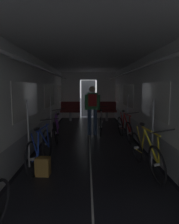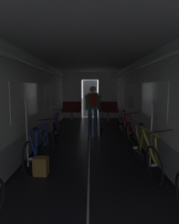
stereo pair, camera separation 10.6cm
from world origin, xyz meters
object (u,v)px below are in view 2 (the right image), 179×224
at_px(bicycle_purple, 56,128).
at_px(bench_seat_far_right, 108,109).
at_px(bicycle_silver_in_aisle, 102,123).
at_px(backpack_on_floor, 41,166).
at_px(person_cyclist_aisle, 93,106).
at_px(bicycle_red, 125,128).
at_px(bicycle_blue, 39,148).
at_px(bench_seat_far_left, 72,109).
at_px(bicycle_yellow, 144,153).

bearing_deg(bicycle_purple, bench_seat_far_right, 62.92).
distance_m(bicycle_purple, bicycle_silver_in_aisle, 1.74).
bearing_deg(backpack_on_floor, person_cyclist_aisle, 72.78).
relative_size(person_cyclist_aisle, backpack_on_floor, 4.96).
distance_m(person_cyclist_aisle, bicycle_silver_in_aisle, 0.76).
bearing_deg(bicycle_silver_in_aisle, backpack_on_floor, -110.70).
bearing_deg(bicycle_red, bicycle_silver_in_aisle, 125.61).
bearing_deg(bicycle_blue, bench_seat_far_right, 72.00).
relative_size(bench_seat_far_left, bench_seat_far_right, 1.00).
bearing_deg(bench_seat_far_right, bicycle_yellow, -88.44).
distance_m(bicycle_blue, bicycle_red, 3.04).
bearing_deg(bicycle_yellow, bicycle_silver_in_aisle, 100.71).
relative_size(bench_seat_far_right, bicycle_purple, 0.58).
bearing_deg(bicycle_red, bicycle_yellow, -90.83).
relative_size(bicycle_yellow, backpack_on_floor, 4.98).
distance_m(bicycle_yellow, person_cyclist_aisle, 3.30).
distance_m(bicycle_yellow, bicycle_blue, 2.12).
height_order(bench_seat_far_right, bicycle_silver_in_aisle, bench_seat_far_right).
relative_size(bicycle_blue, bicycle_silver_in_aisle, 1.00).
distance_m(bench_seat_far_right, backpack_on_floor, 6.64).
relative_size(bench_seat_far_right, backpack_on_floor, 2.89).
relative_size(bench_seat_far_right, bicycle_red, 0.58).
distance_m(bench_seat_far_right, bicycle_silver_in_aisle, 2.90).
relative_size(bench_seat_far_left, bicycle_yellow, 0.58).
relative_size(bench_seat_far_left, bicycle_blue, 0.58).
relative_size(bicycle_purple, bicycle_red, 1.00).
distance_m(bicycle_purple, bicycle_blue, 2.16).
distance_m(bicycle_purple, bicycle_yellow, 3.22).
height_order(bench_seat_far_right, bicycle_purple, bicycle_purple).
bearing_deg(bicycle_red, backpack_on_floor, -127.74).
bearing_deg(backpack_on_floor, bicycle_purple, 93.08).
height_order(bicycle_yellow, person_cyclist_aisle, person_cyclist_aisle).
height_order(bicycle_yellow, bicycle_red, bicycle_yellow).
bearing_deg(bicycle_purple, bicycle_silver_in_aisle, 32.28).
height_order(person_cyclist_aisle, backpack_on_floor, person_cyclist_aisle).
xyz_separation_m(bicycle_yellow, bicycle_red, (0.03, 2.43, 0.00)).
bearing_deg(bicycle_yellow, bench_seat_far_left, 107.57).
relative_size(bicycle_purple, bicycle_blue, 1.00).
distance_m(bench_seat_far_right, bicycle_red, 3.81).
bearing_deg(person_cyclist_aisle, bicycle_purple, -150.05).
xyz_separation_m(bench_seat_far_right, bicycle_blue, (-1.93, -5.95, -0.19)).
bearing_deg(bicycle_blue, bicycle_silver_in_aisle, 64.61).
distance_m(bench_seat_far_left, bench_seat_far_right, 1.80).
xyz_separation_m(bench_seat_far_right, bicycle_red, (0.20, -3.80, -0.19)).
height_order(bicycle_yellow, bicycle_blue, bicycle_yellow).
height_order(bicycle_red, backpack_on_floor, bicycle_red).
distance_m(bicycle_silver_in_aisle, backpack_on_floor, 3.77).
bearing_deg(bench_seat_far_left, person_cyclist_aisle, -72.07).
distance_m(bench_seat_far_left, bicycle_silver_in_aisle, 3.16).
xyz_separation_m(bicycle_silver_in_aisle, backpack_on_floor, (-1.33, -3.52, -0.21)).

